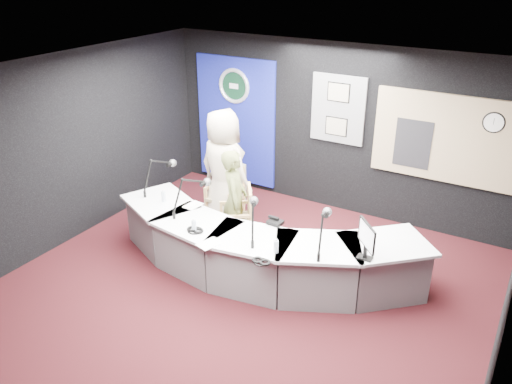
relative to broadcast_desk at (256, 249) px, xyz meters
The scene contains 32 objects.
ground 0.67m from the broadcast_desk, 84.81° to the right, with size 6.00×6.00×0.00m, color black.
ceiling 2.49m from the broadcast_desk, 84.81° to the right, with size 6.00×6.00×0.02m, color silver.
wall_back 2.66m from the broadcast_desk, 88.83° to the left, with size 6.00×0.02×2.80m, color black.
wall_front 3.70m from the broadcast_desk, 89.19° to the right, with size 6.00×0.02×2.80m, color black.
wall_left 3.17m from the broadcast_desk, 169.44° to the right, with size 0.02×6.00×2.80m, color black.
broadcast_desk is the anchor object (origin of this frame).
backdrop_panel 3.17m from the broadcast_desk, 127.40° to the left, with size 1.60×0.05×2.30m, color navy.
agency_seal 3.38m from the broadcast_desk, 127.86° to the left, with size 0.63×0.63×0.07m, color silver.
seal_center 3.38m from the broadcast_desk, 127.80° to the left, with size 0.48×0.48×0.01m, color black.
pinboard 2.79m from the broadcast_desk, 87.63° to the left, with size 0.90×0.04×1.10m, color slate.
framed_photo_upper 2.91m from the broadcast_desk, 87.60° to the left, with size 0.34×0.02×0.27m, color gray.
framed_photo_lower 2.63m from the broadcast_desk, 87.60° to the left, with size 0.34×0.02×0.27m, color gray.
booth_window_frame 3.24m from the broadcast_desk, 53.36° to the left, with size 2.12×0.06×1.32m, color tan.
booth_glow 3.23m from the broadcast_desk, 53.24° to the left, with size 2.00×0.02×1.20m, color #FFE8A1.
equipment_rack 2.93m from the broadcast_desk, 60.54° to the left, with size 0.55×0.02×0.75m, color black.
wall_clock 3.71m from the broadcast_desk, 44.88° to the left, with size 0.28×0.28×0.01m, color white.
armchair_left 1.56m from the broadcast_desk, 139.48° to the left, with size 0.57×0.57×1.02m, color tan, non-canonical shape.
armchair_right 0.78m from the broadcast_desk, 144.40° to the left, with size 0.55×0.55×0.97m, color tan, non-canonical shape.
draped_jacket 1.76m from the broadcast_desk, 133.71° to the left, with size 0.50×0.10×0.70m, color gray.
person_man 1.66m from the broadcast_desk, 139.48° to the left, with size 0.93×0.61×1.91m, color #C3B49C.
person_woman 0.87m from the broadcast_desk, 144.40° to the left, with size 0.56×0.37×1.54m, color #5C6334.
computer_monitor 1.67m from the broadcast_desk, ahead, with size 0.47×0.03×0.32m, color black.
desk_phone 0.47m from the broadcast_desk, 38.44° to the left, with size 0.19×0.16×0.05m, color black.
headphones_near 0.99m from the broadcast_desk, 55.87° to the right, with size 0.19×0.19×0.03m, color black.
headphones_far 0.90m from the broadcast_desk, 138.25° to the right, with size 0.22×0.22×0.04m, color black.
paper_stack 1.14m from the broadcast_desk, behind, with size 0.19×0.27×0.00m, color white.
notepad 0.84m from the broadcast_desk, 110.04° to the right, with size 0.21×0.29×0.00m, color white.
boom_mic_a 1.96m from the broadcast_desk, behind, with size 0.17×0.74×0.60m, color black, non-canonical shape.
boom_mic_b 1.20m from the broadcast_desk, behind, with size 0.26×0.72×0.60m, color black, non-canonical shape.
boom_mic_c 0.73m from the broadcast_desk, 67.65° to the right, with size 0.42×0.66×0.60m, color black, non-canonical shape.
boom_mic_d 1.20m from the broadcast_desk, ahead, with size 0.29×0.72×0.60m, color black, non-canonical shape.
water_bottles 0.74m from the broadcast_desk, 148.06° to the right, with size 2.13×0.55×0.18m, color silver, non-canonical shape.
Camera 1 is at (2.97, -4.60, 4.02)m, focal length 36.00 mm.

